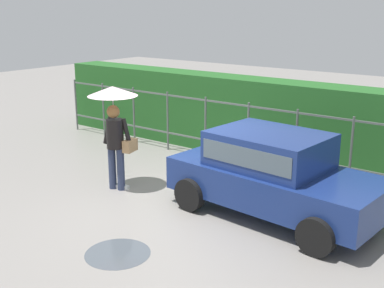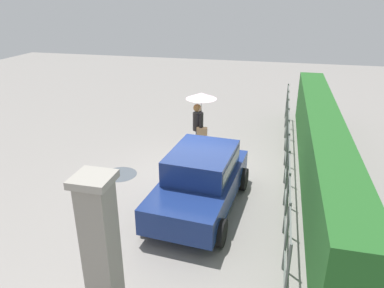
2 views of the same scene
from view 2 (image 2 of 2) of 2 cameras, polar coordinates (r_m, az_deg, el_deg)
ground_plane at (r=10.66m, az=0.42°, el=-4.85°), size 40.00×40.00×0.00m
car at (r=8.78m, az=1.42°, el=-5.32°), size 3.85×2.11×1.48m
pedestrian at (r=11.47m, az=1.27°, el=5.37°), size 0.98×0.98×2.07m
gate_pillar at (r=6.20m, az=-14.31°, el=-14.59°), size 0.60×0.60×2.42m
fence_section at (r=10.72m, az=14.77°, el=-0.62°), size 10.68×0.05×1.50m
hedge_row at (r=10.74m, az=19.58°, el=-0.43°), size 11.63×0.90×1.90m
puddle_near at (r=10.88m, az=-11.28°, el=-4.72°), size 0.98×0.98×0.00m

